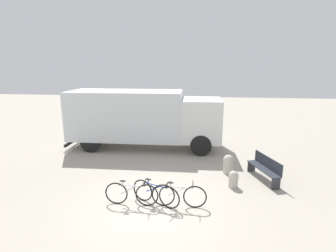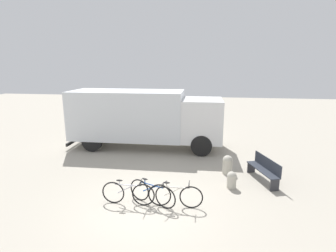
% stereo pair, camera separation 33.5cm
% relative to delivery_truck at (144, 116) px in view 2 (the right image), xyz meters
% --- Properties ---
extents(ground_plane, '(60.00, 60.00, 0.00)m').
position_rel_delivery_truck_xyz_m(ground_plane, '(1.61, -6.14, -1.75)').
color(ground_plane, '#A8A091').
extents(delivery_truck, '(8.25, 2.66, 3.11)m').
position_rel_delivery_truck_xyz_m(delivery_truck, '(0.00, 0.00, 0.00)').
color(delivery_truck, silver).
rests_on(delivery_truck, ground).
extents(park_bench, '(0.98, 1.87, 0.95)m').
position_rel_delivery_truck_xyz_m(park_bench, '(5.71, -3.62, -1.23)').
color(park_bench, '#282D38').
rests_on(park_bench, ground).
extents(bicycle_near, '(1.77, 0.44, 0.85)m').
position_rel_delivery_truck_xyz_m(bicycle_near, '(0.95, -6.14, -1.35)').
color(bicycle_near, black).
rests_on(bicycle_near, ground).
extents(bicycle_middle, '(1.66, 0.73, 0.85)m').
position_rel_delivery_truck_xyz_m(bicycle_middle, '(1.72, -6.02, -1.35)').
color(bicycle_middle, black).
rests_on(bicycle_middle, ground).
extents(bicycle_far, '(1.77, 0.44, 0.85)m').
position_rel_delivery_truck_xyz_m(bicycle_far, '(2.49, -6.08, -1.35)').
color(bicycle_far, black).
rests_on(bicycle_far, ground).
extents(bollard_near_bench, '(0.36, 0.36, 0.64)m').
position_rel_delivery_truck_xyz_m(bollard_near_bench, '(4.39, -4.43, -1.41)').
color(bollard_near_bench, '#B2AD9E').
rests_on(bollard_near_bench, ground).
extents(bollard_far_bench, '(0.42, 0.42, 0.80)m').
position_rel_delivery_truck_xyz_m(bollard_far_bench, '(4.33, -3.11, -1.32)').
color(bollard_far_bench, '#B2AD9E').
rests_on(bollard_far_bench, ground).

